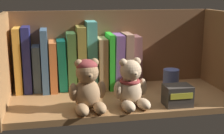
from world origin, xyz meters
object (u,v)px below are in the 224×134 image
(book_7, at_px, (81,57))
(book_13, at_px, (135,60))
(book_6, at_px, (71,60))
(book_9, at_px, (101,62))
(small_product_box, at_px, (177,95))
(book_1, at_px, (27,59))
(teddy_bear_smaller, at_px, (131,86))
(book_3, at_px, (45,59))
(book_4, at_px, (53,65))
(book_0, at_px, (19,60))
(book_8, at_px, (91,55))
(book_11, at_px, (117,60))
(book_5, at_px, (62,64))
(book_12, at_px, (126,59))
(teddy_bear_larger, at_px, (88,86))
(book_10, at_px, (109,60))
(book_2, at_px, (37,68))
(pillar_candle, at_px, (171,81))

(book_7, bearing_deg, book_13, 0.00)
(book_6, height_order, book_9, book_6)
(small_product_box, bearing_deg, book_1, 152.11)
(book_6, relative_size, teddy_bear_smaller, 1.36)
(book_7, xyz_separation_m, book_9, (0.07, 0.00, -0.02))
(book_3, distance_m, book_9, 0.20)
(book_4, xyz_separation_m, book_13, (0.30, 0.00, 0.01))
(book_0, height_order, small_product_box, book_0)
(book_1, distance_m, book_8, 0.22)
(book_6, distance_m, book_11, 0.17)
(book_5, height_order, book_12, book_12)
(teddy_bear_larger, bearing_deg, book_9, 71.64)
(book_3, height_order, book_10, book_3)
(book_8, bearing_deg, book_1, 180.00)
(book_8, xyz_separation_m, book_13, (0.17, 0.00, -0.03))
(book_8, bearing_deg, book_2, 180.00)
(book_4, xyz_separation_m, pillar_candle, (0.40, -0.13, -0.05))
(book_4, bearing_deg, book_11, 0.00)
(book_4, distance_m, book_8, 0.14)
(book_3, height_order, book_7, book_7)
(book_6, bearing_deg, book_8, 0.00)
(book_9, relative_size, book_11, 0.94)
(teddy_bear_smaller, height_order, pillar_candle, teddy_bear_smaller)
(book_4, relative_size, book_12, 0.89)
(book_8, distance_m, pillar_candle, 0.30)
(pillar_candle, bearing_deg, book_2, 164.00)
(book_1, relative_size, book_2, 1.42)
(book_3, relative_size, book_13, 1.17)
(book_1, distance_m, book_7, 0.19)
(book_8, bearing_deg, book_5, 180.00)
(book_7, height_order, book_9, book_7)
(book_2, xyz_separation_m, book_11, (0.29, 0.00, 0.02))
(book_5, bearing_deg, book_13, 0.00)
(book_4, height_order, pillar_candle, book_4)
(book_11, xyz_separation_m, teddy_bear_larger, (-0.14, -0.23, -0.02))
(book_7, xyz_separation_m, teddy_bear_larger, (-0.00, -0.23, -0.04))
(book_11, bearing_deg, pillar_candle, -38.49)
(book_7, distance_m, book_12, 0.17)
(book_1, xyz_separation_m, book_8, (0.22, 0.00, 0.01))
(book_5, xyz_separation_m, teddy_bear_larger, (0.07, -0.23, -0.02))
(book_12, relative_size, small_product_box, 2.37)
(book_1, height_order, book_10, book_1)
(book_8, bearing_deg, book_9, 0.00)
(book_4, bearing_deg, book_9, 0.00)
(book_4, xyz_separation_m, teddy_bear_larger, (0.10, -0.23, -0.01))
(book_10, bearing_deg, book_11, 0.00)
(teddy_bear_larger, bearing_deg, book_1, 128.48)
(book_5, distance_m, book_10, 0.17)
(pillar_candle, bearing_deg, book_0, 165.81)
(book_7, xyz_separation_m, book_13, (0.20, 0.00, -0.02))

